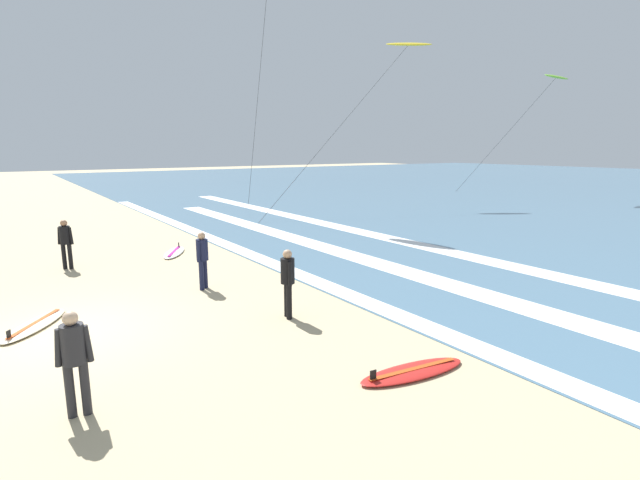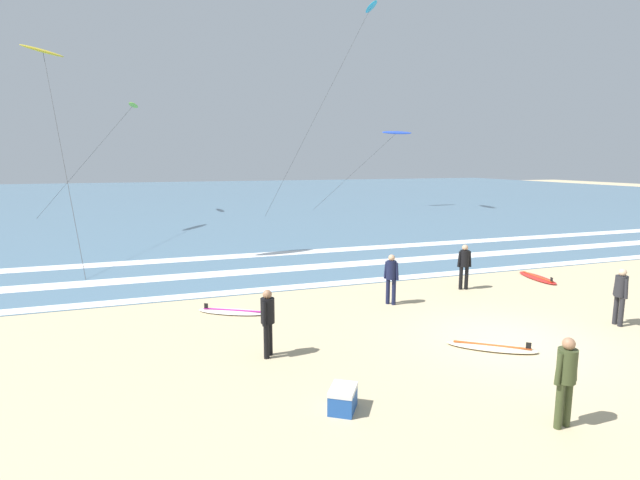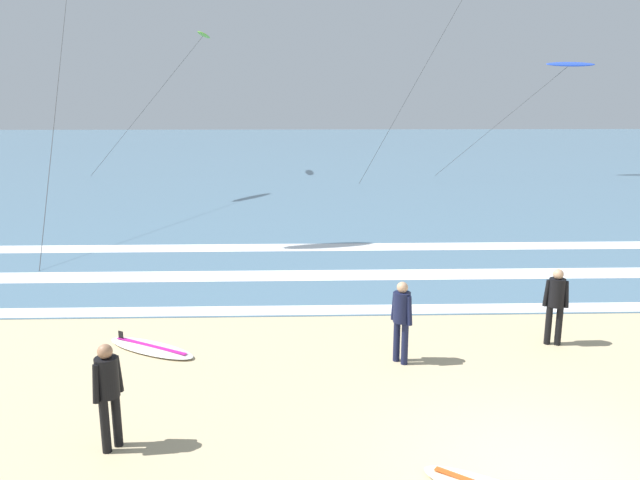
{
  "view_description": "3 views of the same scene",
  "coord_description": "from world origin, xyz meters",
  "px_view_note": "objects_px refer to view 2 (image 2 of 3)",
  "views": [
    {
      "loc": [
        10.8,
        -0.82,
        3.85
      ],
      "look_at": [
        0.03,
        6.56,
        1.29
      ],
      "focal_mm": 26.58,
      "sensor_mm": 36.0,
      "label": 1
    },
    {
      "loc": [
        -8.3,
        -9.6,
        4.5
      ],
      "look_at": [
        -2.01,
        8.78,
        1.29
      ],
      "focal_mm": 27.17,
      "sensor_mm": 36.0,
      "label": 2
    },
    {
      "loc": [
        -3.25,
        -7.06,
        4.89
      ],
      "look_at": [
        -2.83,
        7.25,
        1.57
      ],
      "focal_mm": 34.11,
      "sensor_mm": 36.0,
      "label": 3
    }
  ],
  "objects_px": {
    "surfboard_near_water": "(537,278)",
    "surfer_mid_group": "(391,275)",
    "kite_cyan_high_left": "(370,9)",
    "surfer_background_far": "(621,292)",
    "surfer_foreground_main": "(464,263)",
    "kite_yellow_low_near": "(43,52)",
    "kite_lime_mid_center": "(133,106)",
    "surfer_left_far": "(566,374)",
    "surfboard_foreground_flat": "(232,312)",
    "kite_blue_far_left": "(397,133)",
    "surfboard_right_spare": "(492,347)",
    "cooler_box": "(343,399)",
    "surfer_right_near": "(268,317)"
  },
  "relations": [
    {
      "from": "surfboard_near_water",
      "to": "surfer_mid_group",
      "type": "bearing_deg",
      "value": -170.51
    },
    {
      "from": "kite_cyan_high_left",
      "to": "surfer_background_far",
      "type": "bearing_deg",
      "value": -101.11
    },
    {
      "from": "surfer_background_far",
      "to": "surfer_mid_group",
      "type": "distance_m",
      "value": 6.3
    },
    {
      "from": "surfer_foreground_main",
      "to": "kite_yellow_low_near",
      "type": "relative_size",
      "value": 0.11
    },
    {
      "from": "kite_yellow_low_near",
      "to": "kite_lime_mid_center",
      "type": "xyz_separation_m",
      "value": [
        4.38,
        10.95,
        -1.75
      ]
    },
    {
      "from": "surfer_left_far",
      "to": "surfboard_foreground_flat",
      "type": "distance_m",
      "value": 9.24
    },
    {
      "from": "surfer_background_far",
      "to": "surfer_mid_group",
      "type": "height_order",
      "value": "same"
    },
    {
      "from": "surfboard_near_water",
      "to": "kite_blue_far_left",
      "type": "bearing_deg",
      "value": 73.25
    },
    {
      "from": "surfboard_foreground_flat",
      "to": "surfboard_right_spare",
      "type": "bearing_deg",
      "value": -41.06
    },
    {
      "from": "kite_lime_mid_center",
      "to": "cooler_box",
      "type": "distance_m",
      "value": 37.65
    },
    {
      "from": "cooler_box",
      "to": "surfer_background_far",
      "type": "bearing_deg",
      "value": 11.64
    },
    {
      "from": "surfer_background_far",
      "to": "surfboard_near_water",
      "type": "bearing_deg",
      "value": 69.67
    },
    {
      "from": "surfboard_near_water",
      "to": "kite_lime_mid_center",
      "type": "bearing_deg",
      "value": 116.94
    },
    {
      "from": "surfboard_foreground_flat",
      "to": "kite_blue_far_left",
      "type": "distance_m",
      "value": 35.15
    },
    {
      "from": "surfer_mid_group",
      "to": "surfboard_foreground_flat",
      "type": "height_order",
      "value": "surfer_mid_group"
    },
    {
      "from": "surfer_background_far",
      "to": "cooler_box",
      "type": "relative_size",
      "value": 2.11
    },
    {
      "from": "surfboard_near_water",
      "to": "cooler_box",
      "type": "distance_m",
      "value": 12.67
    },
    {
      "from": "surfer_foreground_main",
      "to": "kite_cyan_high_left",
      "type": "bearing_deg",
      "value": 73.1
    },
    {
      "from": "surfboard_near_water",
      "to": "kite_cyan_high_left",
      "type": "height_order",
      "value": "kite_cyan_high_left"
    },
    {
      "from": "surfer_foreground_main",
      "to": "surfboard_right_spare",
      "type": "distance_m",
      "value": 5.6
    },
    {
      "from": "surfboard_right_spare",
      "to": "kite_cyan_high_left",
      "type": "distance_m",
      "value": 35.6
    },
    {
      "from": "surfboard_near_water",
      "to": "surfer_right_near",
      "type": "bearing_deg",
      "value": -160.96
    },
    {
      "from": "surfer_background_far",
      "to": "kite_yellow_low_near",
      "type": "xyz_separation_m",
      "value": [
        -17.59,
        23.59,
        9.72
      ]
    },
    {
      "from": "surfer_right_near",
      "to": "kite_blue_far_left",
      "type": "bearing_deg",
      "value": 57.95
    },
    {
      "from": "kite_blue_far_left",
      "to": "surfer_right_near",
      "type": "bearing_deg",
      "value": -122.05
    },
    {
      "from": "surfboard_right_spare",
      "to": "kite_blue_far_left",
      "type": "xyz_separation_m",
      "value": [
        14.53,
        32.82,
        6.99
      ]
    },
    {
      "from": "surfer_left_far",
      "to": "surfboard_foreground_flat",
      "type": "bearing_deg",
      "value": 118.43
    },
    {
      "from": "surfboard_right_spare",
      "to": "kite_lime_mid_center",
      "type": "distance_m",
      "value": 37.01
    },
    {
      "from": "cooler_box",
      "to": "kite_yellow_low_near",
      "type": "bearing_deg",
      "value": 108.93
    },
    {
      "from": "kite_blue_far_left",
      "to": "surfer_mid_group",
      "type": "bearing_deg",
      "value": -117.81
    },
    {
      "from": "surfer_mid_group",
      "to": "kite_yellow_low_near",
      "type": "bearing_deg",
      "value": 122.42
    },
    {
      "from": "surfer_right_near",
      "to": "kite_blue_far_left",
      "type": "xyz_separation_m",
      "value": [
        19.75,
        31.54,
        6.08
      ]
    },
    {
      "from": "kite_lime_mid_center",
      "to": "kite_yellow_low_near",
      "type": "bearing_deg",
      "value": -111.8
    },
    {
      "from": "surfer_background_far",
      "to": "surfer_foreground_main",
      "type": "bearing_deg",
      "value": 111.14
    },
    {
      "from": "surfer_left_far",
      "to": "kite_cyan_high_left",
      "type": "xyz_separation_m",
      "value": [
        11.31,
        32.97,
        15.88
      ]
    },
    {
      "from": "kite_cyan_high_left",
      "to": "kite_blue_far_left",
      "type": "relative_size",
      "value": 1.73
    },
    {
      "from": "surfboard_right_spare",
      "to": "surfboard_near_water",
      "type": "height_order",
      "value": "same"
    },
    {
      "from": "surfboard_right_spare",
      "to": "kite_blue_far_left",
      "type": "relative_size",
      "value": 0.21
    },
    {
      "from": "surfer_foreground_main",
      "to": "kite_blue_far_left",
      "type": "distance_m",
      "value": 30.99
    },
    {
      "from": "surfboard_foreground_flat",
      "to": "kite_yellow_low_near",
      "type": "distance_m",
      "value": 23.14
    },
    {
      "from": "surfboard_near_water",
      "to": "surfer_foreground_main",
      "type": "bearing_deg",
      "value": -174.22
    },
    {
      "from": "kite_lime_mid_center",
      "to": "surfboard_near_water",
      "type": "bearing_deg",
      "value": -63.06
    },
    {
      "from": "surfer_mid_group",
      "to": "surfboard_right_spare",
      "type": "bearing_deg",
      "value": -81.23
    },
    {
      "from": "surfer_left_far",
      "to": "cooler_box",
      "type": "bearing_deg",
      "value": 152.53
    },
    {
      "from": "surfboard_near_water",
      "to": "cooler_box",
      "type": "xyz_separation_m",
      "value": [
        -10.7,
        -6.77,
        0.18
      ]
    },
    {
      "from": "surfboard_right_spare",
      "to": "kite_cyan_high_left",
      "type": "bearing_deg",
      "value": 71.1
    },
    {
      "from": "surfer_right_near",
      "to": "kite_cyan_high_left",
      "type": "height_order",
      "value": "kite_cyan_high_left"
    },
    {
      "from": "surfer_mid_group",
      "to": "cooler_box",
      "type": "distance_m",
      "value": 6.86
    },
    {
      "from": "surfer_right_near",
      "to": "surfer_left_far",
      "type": "relative_size",
      "value": 1.0
    },
    {
      "from": "surfer_foreground_main",
      "to": "surfboard_near_water",
      "type": "distance_m",
      "value": 3.74
    }
  ]
}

